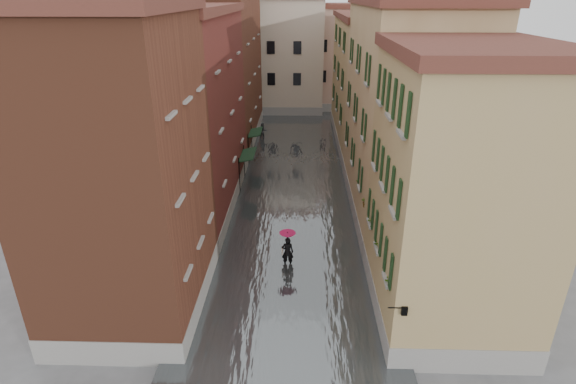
# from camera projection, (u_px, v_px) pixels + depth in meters

# --- Properties ---
(ground) EXTENTS (120.00, 120.00, 0.00)m
(ground) POSITION_uv_depth(u_px,v_px,m) (289.00, 281.00, 23.20)
(ground) COLOR #575759
(ground) RESTS_ON ground
(floodwater) EXTENTS (10.00, 60.00, 0.20)m
(floodwater) POSITION_uv_depth(u_px,v_px,m) (294.00, 182.00, 35.04)
(floodwater) COLOR #4E5457
(floodwater) RESTS_ON ground
(building_left_near) EXTENTS (6.00, 8.00, 13.00)m
(building_left_near) POSITION_uv_depth(u_px,v_px,m) (123.00, 177.00, 18.92)
(building_left_near) COLOR brown
(building_left_near) RESTS_ON ground
(building_left_mid) EXTENTS (6.00, 14.00, 12.50)m
(building_left_mid) POSITION_uv_depth(u_px,v_px,m) (185.00, 117.00, 29.08)
(building_left_mid) COLOR maroon
(building_left_mid) RESTS_ON ground
(building_left_far) EXTENTS (6.00, 16.00, 14.00)m
(building_left_far) POSITION_uv_depth(u_px,v_px,m) (222.00, 69.00, 42.48)
(building_left_far) COLOR brown
(building_left_far) RESTS_ON ground
(building_right_near) EXTENTS (6.00, 8.00, 11.50)m
(building_right_near) POSITION_uv_depth(u_px,v_px,m) (455.00, 197.00, 18.85)
(building_right_near) COLOR #A28953
(building_right_near) RESTS_ON ground
(building_right_mid) EXTENTS (6.00, 14.00, 13.00)m
(building_right_mid) POSITION_uv_depth(u_px,v_px,m) (403.00, 115.00, 28.60)
(building_right_mid) COLOR tan
(building_right_mid) RESTS_ON ground
(building_right_far) EXTENTS (6.00, 16.00, 11.50)m
(building_right_far) POSITION_uv_depth(u_px,v_px,m) (370.00, 84.00, 42.61)
(building_right_far) COLOR #A28953
(building_right_far) RESTS_ON ground
(building_end_cream) EXTENTS (12.00, 9.00, 13.00)m
(building_end_cream) POSITION_uv_depth(u_px,v_px,m) (273.00, 56.00, 55.37)
(building_end_cream) COLOR #BCAE96
(building_end_cream) RESTS_ON ground
(building_end_pink) EXTENTS (10.00, 9.00, 12.00)m
(building_end_pink) POSITION_uv_depth(u_px,v_px,m) (345.00, 59.00, 57.16)
(building_end_pink) COLOR tan
(building_end_pink) RESTS_ON ground
(awning_near) EXTENTS (1.09, 2.97, 2.80)m
(awning_near) POSITION_uv_depth(u_px,v_px,m) (247.00, 155.00, 33.64)
(awning_near) COLOR #15301B
(awning_near) RESTS_ON ground
(awning_far) EXTENTS (1.09, 2.75, 2.80)m
(awning_far) POSITION_uv_depth(u_px,v_px,m) (255.00, 133.00, 39.01)
(awning_far) COLOR #15301B
(awning_far) RESTS_ON ground
(wall_lantern) EXTENTS (0.71, 0.22, 0.35)m
(wall_lantern) POSITION_uv_depth(u_px,v_px,m) (404.00, 310.00, 16.38)
(wall_lantern) COLOR black
(wall_lantern) RESTS_ON ground
(window_planters) EXTENTS (0.59, 11.00, 0.84)m
(window_planters) POSITION_uv_depth(u_px,v_px,m) (373.00, 217.00, 22.11)
(window_planters) COLOR brown
(window_planters) RESTS_ON ground
(pedestrian_main) EXTENTS (0.90, 0.90, 2.06)m
(pedestrian_main) POSITION_uv_depth(u_px,v_px,m) (287.00, 247.00, 23.94)
(pedestrian_main) COLOR black
(pedestrian_main) RESTS_ON ground
(pedestrian_far) EXTENTS (1.00, 0.90, 1.70)m
(pedestrian_far) POSITION_uv_depth(u_px,v_px,m) (263.00, 132.00, 45.20)
(pedestrian_far) COLOR #232326
(pedestrian_far) RESTS_ON ground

